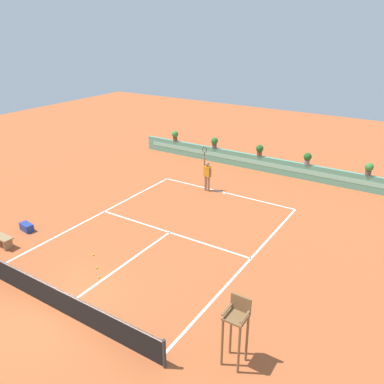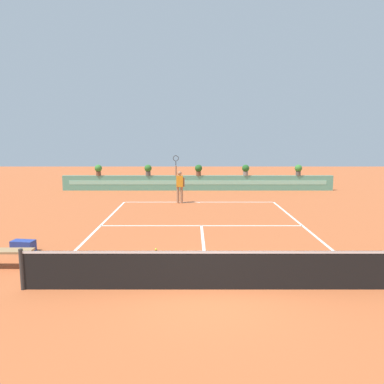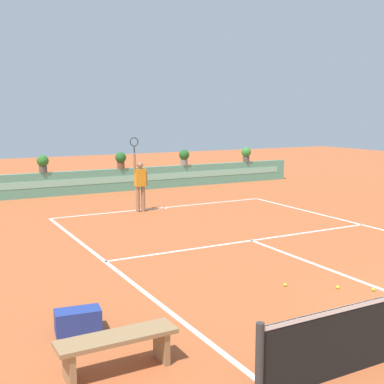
% 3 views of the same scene
% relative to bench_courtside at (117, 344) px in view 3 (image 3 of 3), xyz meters
% --- Properties ---
extents(ground_plane, '(60.00, 60.00, 0.00)m').
position_rel_bench_courtside_xyz_m(ground_plane, '(5.60, 4.50, -0.38)').
color(ground_plane, '#B2562D').
extents(court_lines, '(8.32, 11.94, 0.01)m').
position_rel_bench_courtside_xyz_m(court_lines, '(5.60, 5.21, -0.37)').
color(court_lines, white).
rests_on(court_lines, ground).
extents(back_wall_barrier, '(18.00, 0.21, 1.00)m').
position_rel_bench_courtside_xyz_m(back_wall_barrier, '(5.60, 14.88, 0.12)').
color(back_wall_barrier, '#599E84').
rests_on(back_wall_barrier, ground).
extents(bench_courtside, '(1.60, 0.44, 0.51)m').
position_rel_bench_courtside_xyz_m(bench_courtside, '(0.00, 0.00, 0.00)').
color(bench_courtside, '#99754C').
rests_on(bench_courtside, ground).
extents(gear_bag, '(0.74, 0.46, 0.36)m').
position_rel_bench_courtside_xyz_m(gear_bag, '(-0.11, 1.46, -0.20)').
color(gear_bag, navy).
rests_on(gear_bag, ground).
extents(tennis_player, '(0.62, 0.22, 2.58)m').
position_rel_bench_courtside_xyz_m(tennis_player, '(4.55, 10.08, 0.67)').
color(tennis_player, '#9E7051').
rests_on(tennis_player, ground).
extents(tennis_ball_near_baseline, '(0.07, 0.07, 0.07)m').
position_rel_bench_courtside_xyz_m(tennis_ball_near_baseline, '(5.38, 0.55, -0.34)').
color(tennis_ball_near_baseline, '#CCE033').
rests_on(tennis_ball_near_baseline, ground).
extents(tennis_ball_mid_court, '(0.07, 0.07, 0.07)m').
position_rel_bench_courtside_xyz_m(tennis_ball_mid_court, '(4.07, 1.58, -0.34)').
color(tennis_ball_mid_court, '#CCE033').
rests_on(tennis_ball_mid_court, ground).
extents(tennis_ball_by_sideline, '(0.07, 0.07, 0.07)m').
position_rel_bench_courtside_xyz_m(tennis_ball_by_sideline, '(4.87, 0.97, -0.34)').
color(tennis_ball_by_sideline, '#CCE033').
rests_on(tennis_ball_by_sideline, ground).
extents(potted_plant_right, '(0.48, 0.48, 0.72)m').
position_rel_bench_courtside_xyz_m(potted_plant_right, '(8.78, 14.89, 1.04)').
color(potted_plant_right, gray).
rests_on(potted_plant_right, back_wall_barrier).
extents(potted_plant_left, '(0.48, 0.48, 0.72)m').
position_rel_bench_courtside_xyz_m(potted_plant_left, '(2.30, 14.89, 1.04)').
color(potted_plant_left, '#514C47').
rests_on(potted_plant_left, back_wall_barrier).
extents(potted_plant_centre, '(0.48, 0.48, 0.72)m').
position_rel_bench_courtside_xyz_m(potted_plant_centre, '(5.65, 14.89, 1.04)').
color(potted_plant_centre, brown).
rests_on(potted_plant_centre, back_wall_barrier).
extents(potted_plant_far_right, '(0.48, 0.48, 0.72)m').
position_rel_bench_courtside_xyz_m(potted_plant_far_right, '(12.28, 14.89, 1.04)').
color(potted_plant_far_right, '#514C47').
rests_on(potted_plant_far_right, back_wall_barrier).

